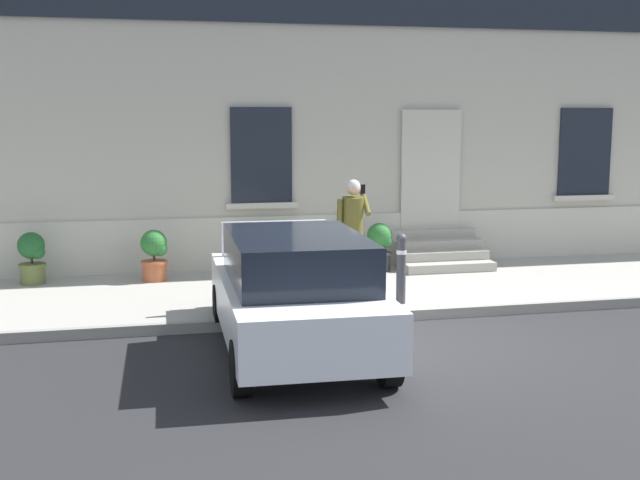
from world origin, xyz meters
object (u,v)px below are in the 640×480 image
object	(u,v)px
bollard_near_person	(401,266)
person_on_phone	(352,226)
hatchback_car_white	(295,291)
planter_olive	(32,257)
planter_charcoal	(380,246)
planter_cream	(268,247)
planter_terracotta	(155,254)

from	to	relation	value
bollard_near_person	person_on_phone	size ratio (longest dim) A/B	0.60
hatchback_car_white	person_on_phone	bearing A→B (deg)	62.48
planter_olive	planter_charcoal	bearing A→B (deg)	-1.69
planter_charcoal	planter_cream	bearing A→B (deg)	170.62
person_on_phone	planter_cream	size ratio (longest dim) A/B	2.04
person_on_phone	planter_cream	distance (m)	2.04
planter_olive	planter_terracotta	bearing A→B (deg)	-4.91
person_on_phone	planter_terracotta	size ratio (longest dim) A/B	2.04
planter_cream	planter_charcoal	bearing A→B (deg)	-9.38
planter_terracotta	planter_charcoal	xyz separation A→B (m)	(3.94, -0.01, 0.00)
bollard_near_person	person_on_phone	bearing A→B (deg)	108.97
planter_cream	planter_charcoal	xyz separation A→B (m)	(1.97, -0.33, 0.00)
hatchback_car_white	planter_charcoal	xyz separation A→B (m)	(2.35, 4.17, -0.18)
planter_terracotta	planter_charcoal	world-z (taller)	same
hatchback_car_white	bollard_near_person	size ratio (longest dim) A/B	3.93
planter_olive	bollard_near_person	bearing A→B (deg)	-26.12
bollard_near_person	planter_charcoal	distance (m)	2.55
planter_terracotta	hatchback_car_white	bearing A→B (deg)	-69.24
bollard_near_person	planter_cream	xyz separation A→B (m)	(-1.53, 2.83, -0.11)
person_on_phone	planter_cream	xyz separation A→B (m)	(-1.12, 1.62, -0.55)
person_on_phone	planter_terracotta	world-z (taller)	person_on_phone
hatchback_car_white	person_on_phone	xyz separation A→B (m)	(1.50, 2.88, 0.36)
hatchback_car_white	planter_cream	xyz separation A→B (m)	(0.38, 4.50, -0.18)
planter_olive	person_on_phone	bearing A→B (deg)	-16.22
bollard_near_person	planter_olive	xyz separation A→B (m)	(-5.47, 2.68, -0.11)
hatchback_car_white	planter_cream	size ratio (longest dim) A/B	4.78
bollard_near_person	person_on_phone	xyz separation A→B (m)	(-0.42, 1.21, 0.44)
planter_olive	planter_terracotta	distance (m)	1.98
bollard_near_person	planter_terracotta	size ratio (longest dim) A/B	1.22
planter_cream	planter_charcoal	distance (m)	2.00
bollard_near_person	planter_cream	bearing A→B (deg)	118.40
planter_terracotta	planter_charcoal	size ratio (longest dim) A/B	1.00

